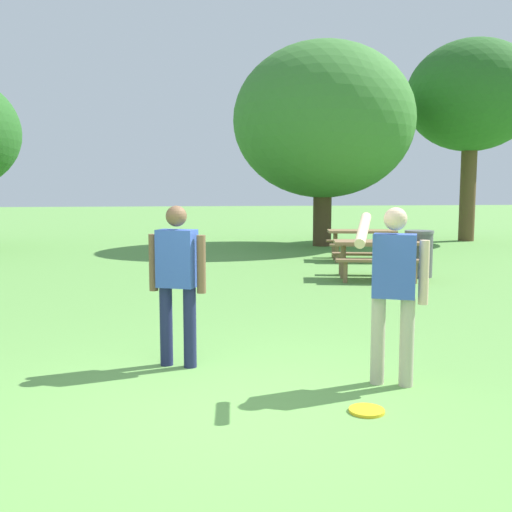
{
  "coord_description": "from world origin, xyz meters",
  "views": [
    {
      "loc": [
        -0.48,
        -4.54,
        1.8
      ],
      "look_at": [
        0.6,
        2.43,
        1.0
      ],
      "focal_mm": 41.31,
      "sensor_mm": 36.0,
      "label": 1
    }
  ],
  "objects": [
    {
      "name": "ground_plane",
      "position": [
        0.0,
        0.0,
        0.0
      ],
      "size": [
        120.0,
        120.0,
        0.0
      ],
      "primitive_type": "plane",
      "color": "#609947"
    },
    {
      "name": "tree_far_right",
      "position": [
        4.52,
        13.79,
        3.95
      ],
      "size": [
        5.69,
        5.69,
        6.38
      ],
      "color": "#4C3823",
      "rests_on": "ground"
    },
    {
      "name": "picnic_table_near",
      "position": [
        3.74,
        6.76,
        0.56
      ],
      "size": [
        1.97,
        1.76,
        0.77
      ],
      "color": "olive",
      "rests_on": "ground"
    },
    {
      "name": "person_catcher",
      "position": [
        1.57,
        0.48,
        0.96
      ],
      "size": [
        0.79,
        0.6,
        1.64
      ],
      "color": "#B7AD93",
      "rests_on": "ground"
    },
    {
      "name": "tree_slender_mid",
      "position": [
        10.04,
        14.81,
        4.97
      ],
      "size": [
        4.45,
        4.45,
        6.91
      ],
      "color": "brown",
      "rests_on": "ground"
    },
    {
      "name": "trash_can_beside_table",
      "position": [
        4.7,
        6.89,
        0.48
      ],
      "size": [
        0.59,
        0.59,
        0.96
      ],
      "color": "#515156",
      "rests_on": "ground"
    },
    {
      "name": "person_thrower",
      "position": [
        -0.36,
        1.38,
        0.94
      ],
      "size": [
        0.56,
        0.36,
        1.64
      ],
      "color": "#1E234C",
      "rests_on": "ground"
    },
    {
      "name": "frisbee",
      "position": [
        1.12,
        -0.13,
        0.01
      ],
      "size": [
        0.29,
        0.29,
        0.03
      ],
      "primitive_type": "cylinder",
      "color": "yellow",
      "rests_on": "ground"
    },
    {
      "name": "picnic_table_far",
      "position": [
        4.48,
        9.84,
        0.56
      ],
      "size": [
        1.95,
        1.73,
        0.77
      ],
      "color": "olive",
      "rests_on": "ground"
    }
  ]
}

